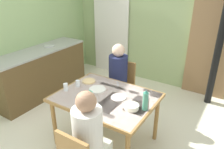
{
  "coord_description": "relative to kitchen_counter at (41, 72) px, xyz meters",
  "views": [
    {
      "loc": [
        1.67,
        -2.04,
        2.17
      ],
      "look_at": [
        0.28,
        0.15,
        0.99
      ],
      "focal_mm": 35.09,
      "sensor_mm": 36.0,
      "label": 1
    }
  ],
  "objects": [
    {
      "name": "water_bottle_green_far",
      "position": [
        1.9,
        -0.85,
        0.41
      ],
      "size": [
        0.07,
        0.07,
        0.27
      ],
      "color": "#37856A",
      "rests_on": "dining_table"
    },
    {
      "name": "drinking_glass_by_near_diner",
      "position": [
        1.38,
        -0.48,
        0.34
      ],
      "size": [
        0.06,
        0.06,
        0.09
      ],
      "primitive_type": "cylinder",
      "color": "silver",
      "rests_on": "dining_table"
    },
    {
      "name": "wall_back",
      "position": [
        1.59,
        1.76,
        0.81
      ],
      "size": [
        4.04,
        0.1,
        2.52
      ],
      "primitive_type": "cube",
      "color": "#9DB379",
      "rests_on": "ground_plane"
    },
    {
      "name": "cutlery_fork_near",
      "position": [
        1.82,
        -0.12,
        0.29
      ],
      "size": [
        0.09,
        0.14,
        0.0
      ],
      "primitive_type": "cube",
      "rotation": [
        0.0,
        0.0,
        2.11
      ],
      "color": "silver",
      "rests_on": "dining_table"
    },
    {
      "name": "person_near_diner",
      "position": [
        2.14,
        -1.21,
        0.33
      ],
      "size": [
        0.3,
        0.37,
        0.77
      ],
      "color": "silver",
      "rests_on": "ground_plane"
    },
    {
      "name": "dining_table",
      "position": [
        1.87,
        -0.5,
        0.22
      ],
      "size": [
        1.26,
        0.98,
        0.74
      ],
      "color": "#9D713B",
      "rests_on": "ground_plane"
    },
    {
      "name": "bread_plate_sliced",
      "position": [
        1.43,
        -0.29,
        0.3
      ],
      "size": [
        0.19,
        0.19,
        0.02
      ],
      "primitive_type": "cylinder",
      "color": "#DBB77A",
      "rests_on": "dining_table"
    },
    {
      "name": "cutlery_knife_near",
      "position": [
        1.7,
        -0.76,
        0.29
      ],
      "size": [
        0.02,
        0.15,
        0.0
      ],
      "primitive_type": "cube",
      "rotation": [
        0.0,
        0.0,
        4.7
      ],
      "color": "silver",
      "rests_on": "dining_table"
    },
    {
      "name": "door_wooden",
      "position": [
        2.72,
        1.68,
        0.55
      ],
      "size": [
        0.8,
        0.05,
        2.0
      ],
      "primitive_type": "cube",
      "color": "#926D47",
      "rests_on": "ground_plane"
    },
    {
      "name": "curtain_panel",
      "position": [
        0.56,
        1.66,
        0.61
      ],
      "size": [
        0.9,
        0.03,
        2.12
      ],
      "primitive_type": "cube",
      "color": "white",
      "rests_on": "ground_plane"
    },
    {
      "name": "dinner_plate_near_right",
      "position": [
        2.03,
        -0.45,
        0.3
      ],
      "size": [
        0.2,
        0.2,
        0.01
      ],
      "primitive_type": "cylinder",
      "color": "white",
      "rests_on": "dining_table"
    },
    {
      "name": "drinking_glass_by_far_diner",
      "position": [
        1.33,
        -0.67,
        0.34
      ],
      "size": [
        0.06,
        0.06,
        0.1
      ],
      "primitive_type": "cylinder",
      "color": "silver",
      "rests_on": "dining_table"
    },
    {
      "name": "chair_far_diner",
      "position": [
        1.63,
        0.34,
        0.05
      ],
      "size": [
        0.4,
        0.4,
        0.87
      ],
      "rotation": [
        0.0,
        0.0,
        3.14
      ],
      "color": "#9D713B",
      "rests_on": "ground_plane"
    },
    {
      "name": "ground_plane",
      "position": [
        1.59,
        -0.5,
        -0.45
      ],
      "size": [
        5.88,
        5.88,
        0.0
      ],
      "primitive_type": "plane",
      "color": "silver"
    },
    {
      "name": "kitchen_counter",
      "position": [
        0.0,
        0.0,
        0.0
      ],
      "size": [
        0.61,
        1.94,
        0.91
      ],
      "color": "brown",
      "rests_on": "ground_plane"
    },
    {
      "name": "dinner_plate_near_left",
      "position": [
        1.67,
        -0.42,
        0.3
      ],
      "size": [
        0.23,
        0.23,
        0.01
      ],
      "primitive_type": "cylinder",
      "color": "white",
      "rests_on": "dining_table"
    },
    {
      "name": "serving_bowl_center",
      "position": [
        2.29,
        -0.58,
        0.32
      ],
      "size": [
        0.17,
        0.17,
        0.05
      ],
      "primitive_type": "cylinder",
      "color": "silver",
      "rests_on": "dining_table"
    },
    {
      "name": "water_bottle_green_near",
      "position": [
        2.43,
        -0.51,
        0.41
      ],
      "size": [
        0.07,
        0.07,
        0.26
      ],
      "color": "#3E866B",
      "rests_on": "dining_table"
    },
    {
      "name": "wall_left",
      "position": [
        -0.33,
        0.06,
        0.81
      ],
      "size": [
        0.1,
        3.39,
        2.52
      ],
      "primitive_type": "cube",
      "color": "#97B877",
      "rests_on": "ground_plane"
    },
    {
      "name": "person_far_diner",
      "position": [
        1.63,
        0.2,
        0.33
      ],
      "size": [
        0.3,
        0.37,
        0.77
      ],
      "rotation": [
        0.0,
        0.0,
        3.14
      ],
      "color": "#16244F",
      "rests_on": "ground_plane"
    },
    {
      "name": "stove_pipe_column",
      "position": [
        2.88,
        1.41,
        0.81
      ],
      "size": [
        0.12,
        0.12,
        2.52
      ],
      "primitive_type": "cylinder",
      "color": "black",
      "rests_on": "ground_plane"
    }
  ]
}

